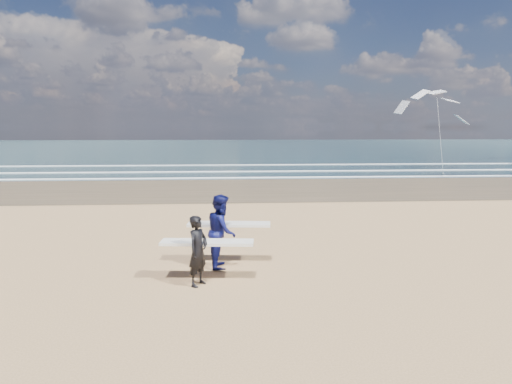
{
  "coord_description": "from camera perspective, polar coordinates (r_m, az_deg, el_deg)",
  "views": [
    {
      "loc": [
        1.04,
        -9.61,
        3.64
      ],
      "look_at": [
        2.14,
        6.0,
        1.41
      ],
      "focal_mm": 32.0,
      "sensor_mm": 36.0,
      "label": 1
    }
  ],
  "objects": [
    {
      "name": "ocean",
      "position": [
        83.87,
        9.08,
        5.53
      ],
      "size": [
        220.0,
        100.0,
        0.02
      ],
      "primitive_type": "cube",
      "color": "#193037",
      "rests_on": "ground"
    },
    {
      "name": "kite_1",
      "position": [
        40.81,
        21.86,
        8.75
      ],
      "size": [
        6.36,
        4.8,
        7.8
      ],
      "color": "slate",
      "rests_on": "ground"
    },
    {
      "name": "surfer_near",
      "position": [
        10.69,
        -7.06,
        -7.12
      ],
      "size": [
        2.24,
        1.07,
        1.64
      ],
      "color": "black",
      "rests_on": "ground"
    },
    {
      "name": "foam_breakers",
      "position": [
        42.36,
        22.6,
        2.63
      ],
      "size": [
        220.0,
        11.7,
        0.05
      ],
      "color": "white",
      "rests_on": "ground"
    },
    {
      "name": "surfer_far",
      "position": [
        11.93,
        -4.27,
        -4.84
      ],
      "size": [
        2.24,
        1.19,
        1.92
      ],
      "color": "#0C0F45",
      "rests_on": "ground"
    }
  ]
}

